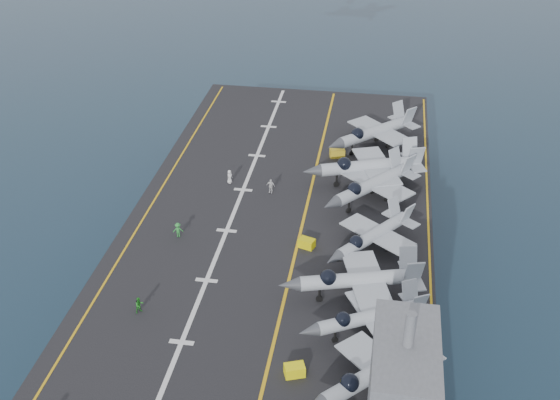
# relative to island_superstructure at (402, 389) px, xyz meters

# --- Properties ---
(ground) EXTENTS (500.00, 500.00, 0.00)m
(ground) POSITION_rel_island_superstructure_xyz_m (-15.00, 30.00, -17.90)
(ground) COLOR #142135
(ground) RESTS_ON ground
(hull) EXTENTS (36.00, 90.00, 10.00)m
(hull) POSITION_rel_island_superstructure_xyz_m (-15.00, 30.00, -12.90)
(hull) COLOR #56595E
(hull) RESTS_ON ground
(flight_deck) EXTENTS (38.00, 92.00, 0.40)m
(flight_deck) POSITION_rel_island_superstructure_xyz_m (-15.00, 30.00, -7.70)
(flight_deck) COLOR black
(flight_deck) RESTS_ON hull
(foul_line) EXTENTS (0.35, 90.00, 0.02)m
(foul_line) POSITION_rel_island_superstructure_xyz_m (-12.00, 30.00, -7.48)
(foul_line) COLOR gold
(foul_line) RESTS_ON flight_deck
(landing_centerline) EXTENTS (0.50, 90.00, 0.02)m
(landing_centerline) POSITION_rel_island_superstructure_xyz_m (-21.00, 30.00, -7.48)
(landing_centerline) COLOR silver
(landing_centerline) RESTS_ON flight_deck
(deck_edge_port) EXTENTS (0.25, 90.00, 0.02)m
(deck_edge_port) POSITION_rel_island_superstructure_xyz_m (-32.00, 30.00, -7.48)
(deck_edge_port) COLOR gold
(deck_edge_port) RESTS_ON flight_deck
(deck_edge_stbd) EXTENTS (0.25, 90.00, 0.02)m
(deck_edge_stbd) POSITION_rel_island_superstructure_xyz_m (3.50, 30.00, -7.48)
(deck_edge_stbd) COLOR gold
(deck_edge_stbd) RESTS_ON flight_deck
(island_superstructure) EXTENTS (5.00, 10.00, 15.00)m
(island_superstructure) POSITION_rel_island_superstructure_xyz_m (0.00, 0.00, 0.00)
(island_superstructure) COLOR #56595E
(island_superstructure) RESTS_ON flight_deck
(fighter_jet_1) EXTENTS (17.19, 17.19, 5.07)m
(fighter_jet_1) POSITION_rel_island_superstructure_xyz_m (-1.87, 6.66, -4.97)
(fighter_jet_1) COLOR gray
(fighter_jet_1) RESTS_ON flight_deck
(fighter_jet_2) EXTENTS (15.82, 13.99, 4.59)m
(fighter_jet_2) POSITION_rel_island_superstructure_xyz_m (-2.82, 14.23, -5.20)
(fighter_jet_2) COLOR #8D959B
(fighter_jet_2) RESTS_ON flight_deck
(fighter_jet_3) EXTENTS (17.33, 13.87, 5.26)m
(fighter_jet_3) POSITION_rel_island_superstructure_xyz_m (-4.24, 19.65, -4.87)
(fighter_jet_3) COLOR #8E989E
(fighter_jet_3) RESTS_ON flight_deck
(fighter_jet_4) EXTENTS (15.60, 16.46, 4.76)m
(fighter_jet_4) POSITION_rel_island_superstructure_xyz_m (-3.19, 28.47, -5.12)
(fighter_jet_4) COLOR #989FA9
(fighter_jet_4) RESTS_ON flight_deck
(fighter_jet_5) EXTENTS (17.68, 18.30, 5.32)m
(fighter_jet_5) POSITION_rel_island_superstructure_xyz_m (-3.81, 39.87, -4.84)
(fighter_jet_5) COLOR gray
(fighter_jet_5) RESTS_ON flight_deck
(fighter_jet_6) EXTENTS (19.11, 15.79, 5.69)m
(fighter_jet_6) POSITION_rel_island_superstructure_xyz_m (-4.38, 44.53, -4.65)
(fighter_jet_6) COLOR gray
(fighter_jet_6) RESTS_ON flight_deck
(fighter_jet_7) EXTENTS (18.57, 18.51, 5.46)m
(fighter_jet_7) POSITION_rel_island_superstructure_xyz_m (-4.14, 55.52, -4.77)
(fighter_jet_7) COLOR #8B949B
(fighter_jet_7) RESTS_ON flight_deck
(tow_cart_a) EXTENTS (2.18, 1.80, 1.13)m
(tow_cart_a) POSITION_rel_island_superstructure_xyz_m (-9.37, 7.47, -6.94)
(tow_cart_a) COLOR yellow
(tow_cart_a) RESTS_ON flight_deck
(tow_cart_b) EXTENTS (2.14, 1.74, 1.11)m
(tow_cart_b) POSITION_rel_island_superstructure_xyz_m (-10.87, 28.14, -6.95)
(tow_cart_b) COLOR #D0C107
(tow_cart_b) RESTS_ON flight_deck
(tow_cart_c) EXTENTS (2.37, 1.84, 1.26)m
(tow_cart_c) POSITION_rel_island_superstructure_xyz_m (-9.36, 51.62, -6.87)
(tow_cart_c) COLOR gold
(tow_cart_c) RESTS_ON flight_deck
(crew_2) EXTENTS (1.30, 1.33, 1.86)m
(crew_2) POSITION_rel_island_superstructure_xyz_m (-26.53, 13.76, -6.57)
(crew_2) COLOR #1D801E
(crew_2) RESTS_ON flight_deck
(crew_3) EXTENTS (1.29, 1.02, 1.90)m
(crew_3) POSITION_rel_island_superstructure_xyz_m (-26.48, 27.87, -6.55)
(crew_3) COLOR #268C33
(crew_3) RESTS_ON flight_deck
(crew_4) EXTENTS (1.35, 1.04, 2.02)m
(crew_4) POSITION_rel_island_superstructure_xyz_m (-17.22, 39.95, -6.49)
(crew_4) COLOR silver
(crew_4) RESTS_ON flight_deck
(crew_5) EXTENTS (1.10, 1.34, 1.93)m
(crew_5) POSITION_rel_island_superstructure_xyz_m (-23.19, 41.63, -6.54)
(crew_5) COLOR white
(crew_5) RESTS_ON flight_deck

